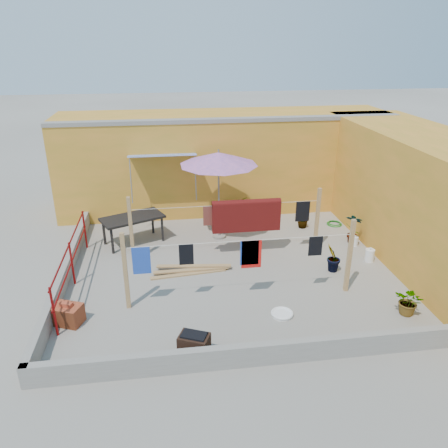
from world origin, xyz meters
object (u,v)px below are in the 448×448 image
at_px(white_basin, 282,314).
at_px(green_hose, 334,224).
at_px(patio_umbrella, 219,159).
at_px(water_jug_a, 370,255).
at_px(water_jug_b, 355,241).
at_px(brazier, 194,345).
at_px(plant_back_a, 234,209).
at_px(brick_stack, 68,314).
at_px(outdoor_table, 132,219).

bearing_deg(white_basin, green_hose, 57.33).
bearing_deg(patio_umbrella, water_jug_a, -28.74).
bearing_deg(water_jug_b, brazier, -140.23).
bearing_deg(water_jug_b, water_jug_a, -90.00).
bearing_deg(white_basin, plant_back_a, 91.68).
bearing_deg(white_basin, water_jug_b, 46.06).
distance_m(brick_stack, water_jug_a, 7.60).
bearing_deg(water_jug_a, patio_umbrella, 151.26).
bearing_deg(green_hose, brick_stack, -150.30).
distance_m(brick_stack, plant_back_a, 6.61).
xyz_separation_m(patio_umbrella, green_hose, (3.76, 0.43, -2.34)).
bearing_deg(green_hose, white_basin, -122.67).
xyz_separation_m(brick_stack, white_basin, (4.46, -0.36, -0.17)).
height_order(white_basin, plant_back_a, plant_back_a).
distance_m(water_jug_b, plant_back_a, 3.88).
bearing_deg(plant_back_a, water_jug_b, -36.94).
bearing_deg(patio_umbrella, white_basin, -78.88).
xyz_separation_m(patio_umbrella, white_basin, (0.82, -4.15, -2.33)).
height_order(water_jug_a, green_hose, water_jug_a).
distance_m(outdoor_table, plant_back_a, 3.40).
xyz_separation_m(water_jug_b, green_hose, (-0.00, 1.53, -0.10)).
relative_size(brick_stack, green_hose, 1.41).
relative_size(water_jug_b, plant_back_a, 0.38).
relative_size(white_basin, water_jug_b, 1.55).
relative_size(outdoor_table, brazier, 2.95).
relative_size(patio_umbrella, plant_back_a, 3.27).
bearing_deg(water_jug_b, green_hose, 90.00).
height_order(brazier, water_jug_a, brazier).
height_order(water_jug_a, plant_back_a, plant_back_a).
height_order(brazier, white_basin, brazier).
relative_size(outdoor_table, white_basin, 3.98).
distance_m(patio_umbrella, brazier, 5.71).
bearing_deg(outdoor_table, patio_umbrella, 0.57).
bearing_deg(brick_stack, water_jug_b, 19.96).
bearing_deg(water_jug_b, outdoor_table, 170.19).
xyz_separation_m(white_basin, green_hose, (2.94, 4.58, -0.01)).
distance_m(water_jug_a, water_jug_b, 0.96).
height_order(outdoor_table, white_basin, outdoor_table).
relative_size(outdoor_table, brick_stack, 2.80).
bearing_deg(plant_back_a, brick_stack, -130.62).
height_order(brazier, green_hose, brazier).
bearing_deg(water_jug_b, plant_back_a, 143.06).
distance_m(outdoor_table, brazier, 5.34).
distance_m(brazier, green_hose, 7.44).
height_order(white_basin, green_hose, white_basin).
distance_m(brick_stack, brazier, 2.86).
xyz_separation_m(water_jug_a, green_hose, (-0.00, 2.49, -0.14)).
bearing_deg(brick_stack, outdoor_table, 72.84).
distance_m(patio_umbrella, water_jug_b, 4.51).
relative_size(brick_stack, white_basin, 1.42).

